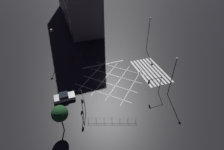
% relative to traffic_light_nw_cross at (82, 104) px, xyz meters
% --- Properties ---
extents(ground_plane, '(200.00, 200.00, 0.00)m').
position_rel_traffic_light_nw_cross_xyz_m(ground_plane, '(8.01, -8.20, -2.94)').
color(ground_plane, black).
extents(road_markings, '(16.46, 21.11, 0.01)m').
position_rel_traffic_light_nw_cross_xyz_m(road_markings, '(8.39, -14.93, -2.93)').
color(road_markings, silver).
rests_on(road_markings, ground_plane).
extents(traffic_light_nw_cross, '(0.36, 0.39, 4.11)m').
position_rel_traffic_light_nw_cross_xyz_m(traffic_light_nw_cross, '(0.00, 0.00, 0.00)').
color(traffic_light_nw_cross, black).
rests_on(traffic_light_nw_cross, ground_plane).
extents(traffic_light_ne_main, '(0.39, 0.36, 3.54)m').
position_rel_traffic_light_nw_cross_xyz_m(traffic_light_ne_main, '(15.21, -0.96, -0.40)').
color(traffic_light_ne_main, black).
rests_on(traffic_light_ne_main, ground_plane).
extents(traffic_light_nw_main, '(2.81, 0.36, 3.54)m').
position_rel_traffic_light_nw_cross_xyz_m(traffic_light_nw_main, '(1.99, -0.40, -0.32)').
color(traffic_light_nw_main, black).
rests_on(traffic_light_nw_main, ground_plane).
extents(traffic_light_ne_cross, '(0.36, 3.17, 3.77)m').
position_rel_traffic_light_nw_cross_xyz_m(traffic_light_ne_cross, '(15.66, -2.35, -0.13)').
color(traffic_light_ne_cross, black).
rests_on(traffic_light_ne_cross, ground_plane).
extents(traffic_light_sw_cross, '(0.36, 2.99, 4.25)m').
position_rel_traffic_light_nw_cross_xyz_m(traffic_light_sw_cross, '(0.72, -14.33, 0.22)').
color(traffic_light_sw_cross, black).
rests_on(traffic_light_sw_cross, ground_plane).
extents(street_lamp_east, '(0.59, 0.59, 8.99)m').
position_rel_traffic_light_nw_cross_xyz_m(street_lamp_east, '(19.74, 2.64, 3.79)').
color(street_lamp_east, black).
rests_on(street_lamp_east, ground_plane).
extents(street_lamp_west, '(0.58, 0.58, 9.49)m').
position_rel_traffic_light_nw_cross_xyz_m(street_lamp_west, '(17.67, -22.15, 4.01)').
color(street_lamp_west, black).
rests_on(street_lamp_west, ground_plane).
extents(street_lamp_far, '(0.46, 0.46, 8.90)m').
position_rel_traffic_light_nw_cross_xyz_m(street_lamp_far, '(-0.41, -17.34, 2.94)').
color(street_lamp_far, black).
rests_on(street_lamp_far, ground_plane).
extents(street_tree_near, '(2.59, 2.59, 5.50)m').
position_rel_traffic_light_nw_cross_xyz_m(street_tree_near, '(-1.99, 3.79, 1.25)').
color(street_tree_near, '#473323').
rests_on(street_tree_near, ground_plane).
extents(waiting_car, '(1.86, 4.04, 1.38)m').
position_rel_traffic_light_nw_cross_xyz_m(waiting_car, '(5.27, 2.74, -2.29)').
color(waiting_car, silver).
rests_on(waiting_car, ground_plane).
extents(pedestrian_railing, '(2.82, 7.87, 1.05)m').
position_rel_traffic_light_nw_cross_xyz_m(pedestrian_railing, '(-2.96, -4.32, -2.27)').
color(pedestrian_railing, '#9EA0A5').
rests_on(pedestrian_railing, ground_plane).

